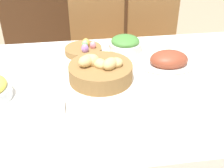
{
  "coord_description": "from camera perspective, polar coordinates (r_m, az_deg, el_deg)",
  "views": [
    {
      "loc": [
        -0.17,
        -1.1,
        1.46
      ],
      "look_at": [
        -0.02,
        -0.08,
        0.81
      ],
      "focal_mm": 45.0,
      "sensor_mm": 36.0,
      "label": 1
    }
  ],
  "objects": [
    {
      "name": "egg_basket",
      "position": [
        1.58,
        -5.71,
        7.04
      ],
      "size": [
        0.21,
        0.21,
        0.08
      ],
      "color": "olive",
      "rests_on": "dining_table"
    },
    {
      "name": "dinner_plate",
      "position": [
        1.03,
        2.29,
        -9.66
      ],
      "size": [
        0.27,
        0.27,
        0.01
      ],
      "color": "silver",
      "rests_on": "dining_table"
    },
    {
      "name": "bread_basket",
      "position": [
        1.31,
        -2.38,
        2.74
      ],
      "size": [
        0.3,
        0.3,
        0.13
      ],
      "color": "olive",
      "rests_on": "dining_table"
    },
    {
      "name": "drinking_cup",
      "position": [
        1.18,
        12.02,
        -2.12
      ],
      "size": [
        0.07,
        0.07,
        0.08
      ],
      "color": "silver",
      "rests_on": "dining_table"
    },
    {
      "name": "chair_far_right",
      "position": [
        2.27,
        9.09,
        6.32
      ],
      "size": [
        0.47,
        0.47,
        0.92
      ],
      "rotation": [
        0.0,
        0.0,
        0.12
      ],
      "color": "olive",
      "rests_on": "ground"
    },
    {
      "name": "spoon",
      "position": [
        1.08,
        12.54,
        -8.55
      ],
      "size": [
        0.02,
        0.18,
        0.0
      ],
      "rotation": [
        0.0,
        0.0,
        0.04
      ],
      "color": "#B7B7BC",
      "rests_on": "dining_table"
    },
    {
      "name": "fork",
      "position": [
        1.02,
        -6.88,
        -10.58
      ],
      "size": [
        0.02,
        0.18,
        0.0
      ],
      "rotation": [
        0.0,
        0.0,
        -0.04
      ],
      "color": "#B7B7BC",
      "rests_on": "dining_table"
    },
    {
      "name": "knife",
      "position": [
        1.07,
        11.01,
        -8.75
      ],
      "size": [
        0.02,
        0.18,
        0.0
      ],
      "rotation": [
        0.0,
        0.0,
        -0.04
      ],
      "color": "#B7B7BC",
      "rests_on": "dining_table"
    },
    {
      "name": "dining_table",
      "position": [
        1.55,
        0.5,
        -11.84
      ],
      "size": [
        1.76,
        1.04,
        0.77
      ],
      "color": "white",
      "rests_on": "ground"
    },
    {
      "name": "ham_platter",
      "position": [
        1.47,
        11.46,
        4.73
      ],
      "size": [
        0.3,
        0.21,
        0.09
      ],
      "color": "silver",
      "rests_on": "dining_table"
    },
    {
      "name": "green_salad_bowl",
      "position": [
        1.6,
        2.7,
        8.1
      ],
      "size": [
        0.19,
        0.19,
        0.09
      ],
      "color": "silver",
      "rests_on": "dining_table"
    },
    {
      "name": "sideboard",
      "position": [
        3.07,
        -5.82,
        12.2
      ],
      "size": [
        1.58,
        0.44,
        0.85
      ],
      "color": "#4C2D19",
      "rests_on": "ground"
    },
    {
      "name": "chair_far_center",
      "position": [
        2.18,
        -2.4,
        5.65
      ],
      "size": [
        0.44,
        0.44,
        0.92
      ],
      "rotation": [
        0.0,
        0.0,
        0.05
      ],
      "color": "olive",
      "rests_on": "ground"
    },
    {
      "name": "butter_dish",
      "position": [
        1.15,
        -12.59,
        -4.57
      ],
      "size": [
        0.12,
        0.08,
        0.03
      ],
      "color": "silver",
      "rests_on": "dining_table"
    }
  ]
}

